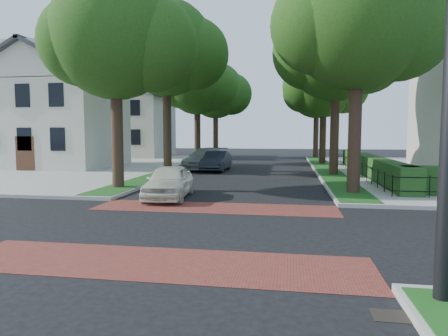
{
  "coord_description": "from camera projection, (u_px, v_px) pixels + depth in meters",
  "views": [
    {
      "loc": [
        2.69,
        -11.16,
        2.77
      ],
      "look_at": [
        0.53,
        2.01,
        1.6
      ],
      "focal_mm": 32.0,
      "sensor_mm": 36.0,
      "label": 1
    }
  ],
  "objects": [
    {
      "name": "ground",
      "position": [
        195.0,
        228.0,
        11.65
      ],
      "size": [
        120.0,
        120.0,
        0.0
      ],
      "primitive_type": "plane",
      "color": "black",
      "rests_on": "ground"
    },
    {
      "name": "sidewalk_nw",
      "position": [
        21.0,
        165.0,
        33.46
      ],
      "size": [
        30.0,
        30.0,
        0.15
      ],
      "primitive_type": "cube",
      "color": "gray",
      "rests_on": "ground"
    },
    {
      "name": "crosswalk_far",
      "position": [
        215.0,
        208.0,
        14.8
      ],
      "size": [
        9.0,
        2.2,
        0.01
      ],
      "primitive_type": "cube",
      "color": "maroon",
      "rests_on": "ground"
    },
    {
      "name": "crosswalk_near",
      "position": [
        160.0,
        263.0,
        8.5
      ],
      "size": [
        9.0,
        2.2,
        0.01
      ],
      "primitive_type": "cube",
      "color": "maroon",
      "rests_on": "ground"
    },
    {
      "name": "storm_drain",
      "position": [
        394.0,
        316.0,
        6.04
      ],
      "size": [
        0.65,
        0.45,
        0.01
      ],
      "primitive_type": "cube",
      "color": "black",
      "rests_on": "ground"
    },
    {
      "name": "grass_strip_ne",
      "position": [
        326.0,
        168.0,
        29.54
      ],
      "size": [
        1.6,
        29.8,
        0.02
      ],
      "primitive_type": "cube",
      "color": "#174D16",
      "rests_on": "sidewalk_ne"
    },
    {
      "name": "grass_strip_nw",
      "position": [
        185.0,
        166.0,
        31.28
      ],
      "size": [
        1.6,
        29.8,
        0.02
      ],
      "primitive_type": "cube",
      "color": "#174D16",
      "rests_on": "sidewalk_nw"
    },
    {
      "name": "tree_right_near",
      "position": [
        360.0,
        20.0,
        17.19
      ],
      "size": [
        7.75,
        6.67,
        10.66
      ],
      "color": "black",
      "rests_on": "sidewalk_ne"
    },
    {
      "name": "tree_right_mid",
      "position": [
        338.0,
        50.0,
        25.04
      ],
      "size": [
        8.25,
        7.09,
        11.22
      ],
      "color": "black",
      "rests_on": "sidewalk_ne"
    },
    {
      "name": "tree_right_far",
      "position": [
        325.0,
        84.0,
        33.96
      ],
      "size": [
        7.25,
        6.23,
        9.74
      ],
      "color": "black",
      "rests_on": "sidewalk_ne"
    },
    {
      "name": "tree_right_back",
      "position": [
        318.0,
        91.0,
        42.78
      ],
      "size": [
        7.5,
        6.45,
        10.2
      ],
      "color": "black",
      "rests_on": "sidewalk_ne"
    },
    {
      "name": "tree_left_near",
      "position": [
        119.0,
        38.0,
        18.99
      ],
      "size": [
        7.5,
        6.45,
        10.2
      ],
      "color": "black",
      "rests_on": "sidewalk_nw"
    },
    {
      "name": "tree_left_mid",
      "position": [
        169.0,
        50.0,
        26.77
      ],
      "size": [
        8.0,
        6.88,
        11.48
      ],
      "color": "black",
      "rests_on": "sidewalk_nw"
    },
    {
      "name": "tree_left_far",
      "position": [
        199.0,
        84.0,
        35.7
      ],
      "size": [
        7.0,
        6.02,
        9.86
      ],
      "color": "black",
      "rests_on": "sidewalk_nw"
    },
    {
      "name": "tree_left_back",
      "position": [
        217.0,
        91.0,
        44.54
      ],
      "size": [
        7.75,
        6.66,
        10.44
      ],
      "color": "black",
      "rests_on": "sidewalk_nw"
    },
    {
      "name": "hedge_main_road",
      "position": [
        370.0,
        165.0,
        25.09
      ],
      "size": [
        1.0,
        18.0,
        1.2
      ],
      "primitive_type": "cube",
      "color": "#224417",
      "rests_on": "sidewalk_ne"
    },
    {
      "name": "fence_main_road",
      "position": [
        356.0,
        167.0,
        25.23
      ],
      "size": [
        0.06,
        18.0,
        0.9
      ],
      "primitive_type": null,
      "color": "black",
      "rests_on": "sidewalk_ne"
    },
    {
      "name": "house_left_near",
      "position": [
        56.0,
        104.0,
        31.4
      ],
      "size": [
        10.0,
        9.0,
        10.14
      ],
      "color": "beige",
      "rests_on": "sidewalk_nw"
    },
    {
      "name": "house_left_far",
      "position": [
        127.0,
        113.0,
        45.16
      ],
      "size": [
        10.0,
        9.0,
        10.14
      ],
      "color": "beige",
      "rests_on": "sidewalk_nw"
    },
    {
      "name": "traffic_signal",
      "position": [
        436.0,
        7.0,
        6.11
      ],
      "size": [
        2.17,
        2.0,
        8.0
      ],
      "color": "black",
      "rests_on": "sidewalk_se"
    },
    {
      "name": "parked_car_front",
      "position": [
        169.0,
        182.0,
        16.95
      ],
      "size": [
        2.04,
        4.31,
        1.42
      ],
      "primitive_type": "imported",
      "rotation": [
        0.0,
        0.0,
        0.09
      ],
      "color": "silver",
      "rests_on": "ground"
    },
    {
      "name": "parked_car_middle",
      "position": [
        216.0,
        161.0,
        29.22
      ],
      "size": [
        1.64,
        4.47,
        1.46
      ],
      "primitive_type": "imported",
      "rotation": [
        0.0,
        0.0,
        -0.02
      ],
      "color": "#1D222C",
      "rests_on": "ground"
    },
    {
      "name": "parked_car_rear",
      "position": [
        206.0,
        159.0,
        30.48
      ],
      "size": [
        3.08,
        5.9,
        1.63
      ],
      "primitive_type": "imported",
      "rotation": [
        0.0,
        0.0,
        -0.15
      ],
      "color": "gray",
      "rests_on": "ground"
    }
  ]
}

